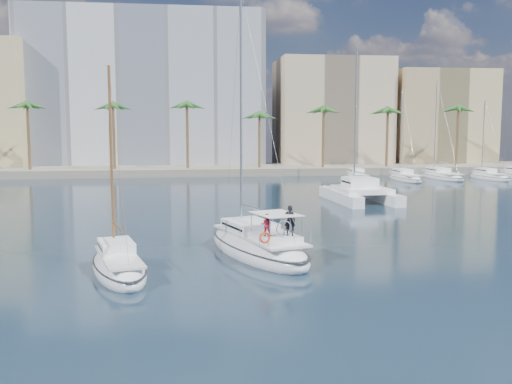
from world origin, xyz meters
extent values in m
plane|color=black|center=(0.00, 0.00, 0.00)|extent=(160.00, 160.00, 0.00)
cube|color=gray|center=(0.00, 61.00, 0.60)|extent=(120.00, 14.00, 1.20)
cube|color=silver|center=(-12.00, 73.00, 14.00)|extent=(42.00, 16.00, 28.00)
cube|color=#C4AC8D|center=(22.00, 70.00, 10.00)|extent=(20.00, 14.00, 20.00)
cube|color=tan|center=(42.00, 68.00, 9.00)|extent=(18.00, 12.00, 18.00)
cylinder|color=brown|center=(0.00, 57.00, 5.25)|extent=(0.44, 0.44, 10.50)
sphere|color=#275920|center=(0.00, 57.00, 10.50)|extent=(3.60, 3.60, 3.60)
cylinder|color=brown|center=(34.00, 57.00, 5.25)|extent=(0.44, 0.44, 10.50)
sphere|color=#275920|center=(34.00, 57.00, 10.50)|extent=(3.60, 3.60, 3.60)
ellipsoid|color=white|center=(-1.11, -0.17, 0.35)|extent=(6.85, 11.88, 2.35)
ellipsoid|color=black|center=(-1.11, -0.17, 0.68)|extent=(6.91, 12.00, 0.18)
cube|color=silver|center=(-1.04, -0.38, 1.24)|extent=(5.00, 8.87, 0.12)
cube|color=white|center=(-1.44, 0.86, 1.60)|extent=(3.43, 4.26, 0.60)
cube|color=black|center=(-1.44, 0.86, 1.62)|extent=(3.32, 3.85, 0.14)
cylinder|color=#B7BABF|center=(-1.83, 2.11, 8.72)|extent=(0.15, 0.15, 14.85)
cylinder|color=#B7BABF|center=(-1.14, -0.07, 2.80)|extent=(1.48, 4.39, 0.11)
cube|color=white|center=(-0.39, -2.46, 1.48)|extent=(2.90, 3.35, 0.36)
cube|color=silver|center=(-0.36, -2.56, 2.85)|extent=(2.90, 3.35, 0.04)
torus|color=silver|center=(-0.06, -3.49, 2.15)|extent=(0.93, 0.34, 0.96)
torus|color=red|center=(-1.25, -4.33, 1.85)|extent=(0.66, 0.38, 0.64)
imported|color=black|center=(0.36, -2.95, 2.52)|extent=(0.73, 0.60, 1.72)
imported|color=#A91A30|center=(-0.95, -2.88, 2.29)|extent=(0.73, 0.63, 1.27)
ellipsoid|color=white|center=(-8.94, -3.88, 0.28)|extent=(4.43, 8.39, 1.88)
ellipsoid|color=black|center=(-8.94, -3.88, 0.55)|extent=(4.48, 8.47, 0.18)
cube|color=silver|center=(-8.90, -4.03, 0.99)|extent=(3.23, 6.27, 0.12)
cube|color=white|center=(-9.13, -3.13, 1.35)|extent=(2.29, 2.96, 0.60)
cube|color=black|center=(-9.13, -3.13, 1.37)|extent=(2.24, 2.67, 0.14)
cylinder|color=brown|center=(-9.36, -2.24, 6.01)|extent=(0.15, 0.15, 9.91)
cylinder|color=brown|center=(-8.96, -3.81, 2.55)|extent=(0.91, 3.16, 0.11)
cube|color=white|center=(10.60, 23.02, 0.55)|extent=(1.78, 10.89, 1.10)
cube|color=white|center=(14.82, 23.25, 0.55)|extent=(1.78, 10.89, 1.10)
cube|color=white|center=(12.74, 22.59, 1.30)|extent=(5.14, 6.21, 0.50)
cube|color=white|center=(12.71, 23.13, 2.00)|extent=(3.15, 3.41, 1.00)
cube|color=black|center=(12.71, 23.13, 2.05)|extent=(3.15, 2.98, 0.18)
cylinder|color=#B7BABF|center=(12.62, 24.76, 8.73)|extent=(0.18, 0.18, 14.45)
ellipsoid|color=silver|center=(-1.21, 6.54, 0.89)|extent=(0.25, 0.48, 0.23)
sphere|color=silver|center=(-1.21, 6.77, 0.91)|extent=(0.13, 0.13, 0.13)
cube|color=gray|center=(-1.56, 6.54, 0.92)|extent=(0.55, 0.20, 0.13)
cube|color=gray|center=(-0.87, 6.54, 0.92)|extent=(0.55, 0.20, 0.13)
camera|label=1|loc=(-5.55, -33.84, 7.70)|focal=40.00mm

